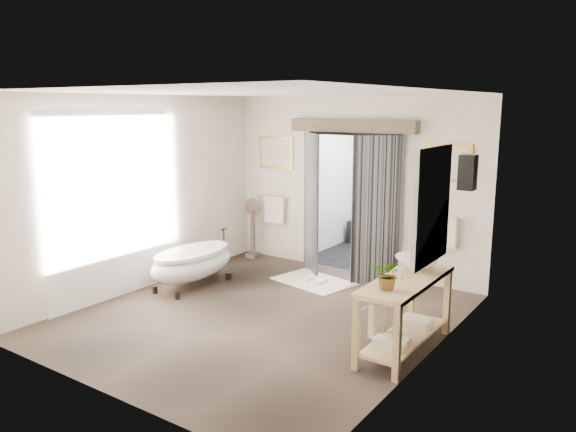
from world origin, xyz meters
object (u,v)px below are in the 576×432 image
object	(u,v)px
vanity	(403,308)
rug	(314,281)
basin	(417,263)
clawfoot_tub	(193,262)

from	to	relation	value
vanity	rug	bearing A→B (deg)	143.86
rug	basin	distance (m)	2.63
basin	clawfoot_tub	bearing A→B (deg)	177.65
vanity	rug	xyz separation A→B (m)	(-2.16, 1.58, -0.50)
clawfoot_tub	vanity	bearing A→B (deg)	-5.36
rug	basin	bearing A→B (deg)	-29.17
clawfoot_tub	basin	xyz separation A→B (m)	(3.56, 0.04, 0.55)
clawfoot_tub	rug	size ratio (longest dim) A/B	1.33
clawfoot_tub	rug	xyz separation A→B (m)	(1.41, 1.24, -0.37)
rug	clawfoot_tub	bearing A→B (deg)	-138.69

